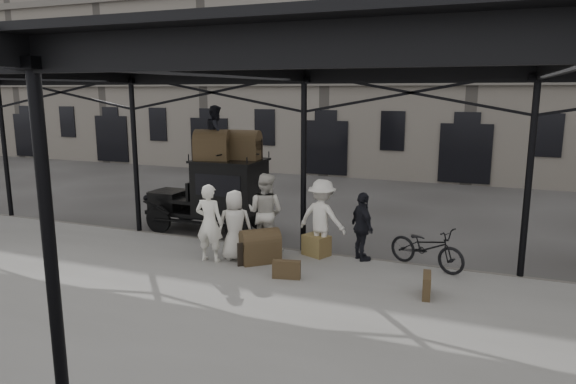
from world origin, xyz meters
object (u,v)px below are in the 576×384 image
at_px(porter_left, 209,223).
at_px(bicycle, 427,247).
at_px(taxi, 221,192).
at_px(steamer_trunk_platform, 260,248).
at_px(steamer_trunk_roof_near, 213,147).
at_px(porter_official, 362,227).

height_order(porter_left, bicycle, porter_left).
distance_m(taxi, steamer_trunk_platform, 3.42).
bearing_deg(bicycle, steamer_trunk_roof_near, 102.98).
distance_m(porter_official, steamer_trunk_roof_near, 4.99).
xyz_separation_m(porter_left, steamer_trunk_roof_near, (-1.30, 2.51, 1.47)).
bearing_deg(steamer_trunk_roof_near, porter_official, -25.88).
distance_m(porter_left, steamer_trunk_platform, 1.32).
xyz_separation_m(porter_official, steamer_trunk_platform, (-2.18, -1.01, -0.49)).
height_order(porter_official, steamer_trunk_platform, porter_official).
height_order(taxi, bicycle, taxi).
bearing_deg(taxi, porter_official, -16.91).
distance_m(taxi, porter_left, 3.02).
bearing_deg(steamer_trunk_platform, bicycle, -26.63).
relative_size(porter_official, steamer_trunk_platform, 1.81).
bearing_deg(bicycle, porter_left, 129.55).
relative_size(taxi, bicycle, 1.98).
relative_size(porter_official, steamer_trunk_roof_near, 1.68).
distance_m(bicycle, steamer_trunk_platform, 3.81).
xyz_separation_m(taxi, steamer_trunk_platform, (2.34, -2.38, -0.72)).
bearing_deg(steamer_trunk_platform, porter_official, -17.17).
height_order(steamer_trunk_roof_near, steamer_trunk_platform, steamer_trunk_roof_near).
bearing_deg(porter_official, taxi, 33.53).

